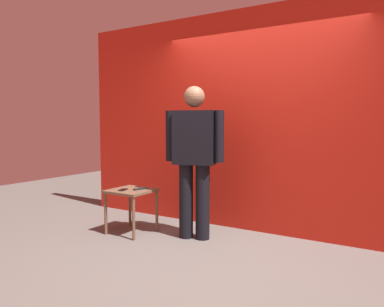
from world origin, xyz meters
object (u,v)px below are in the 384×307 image
at_px(side_table, 131,196).
at_px(standing_person, 194,154).
at_px(tv_remote, 140,189).
at_px(cell_phone, 123,190).

bearing_deg(side_table, standing_person, 15.66).
distance_m(side_table, tv_remote, 0.14).
xyz_separation_m(cell_phone, tv_remote, (0.15, 0.13, 0.01)).
relative_size(cell_phone, tv_remote, 0.85).
bearing_deg(standing_person, tv_remote, -165.95).
height_order(cell_phone, tv_remote, tv_remote).
height_order(standing_person, cell_phone, standing_person).
bearing_deg(tv_remote, cell_phone, -121.96).
relative_size(side_table, cell_phone, 3.77).
bearing_deg(standing_person, side_table, -164.34).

